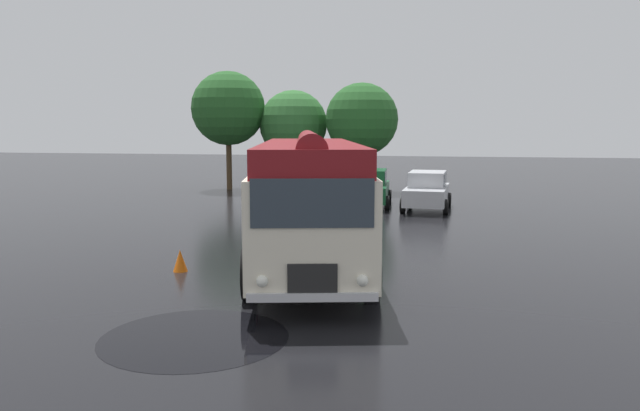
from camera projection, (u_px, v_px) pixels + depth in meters
ground_plane at (329, 264)px, 16.52m from camera, size 120.00×120.00×0.00m
vintage_bus at (309, 194)px, 16.01m from camera, size 4.61×10.38×3.49m
car_near_left at (304, 188)px, 28.12m from camera, size 2.32×4.37×1.66m
car_mid_left at (369, 188)px, 28.22m from camera, size 2.10×4.27×1.66m
car_mid_right at (427, 190)px, 27.01m from camera, size 2.15×4.30×1.66m
tree_far_left at (227, 109)px, 35.23m from camera, size 4.18×4.18×6.70m
tree_left_of_centre at (291, 125)px, 35.59m from camera, size 3.87×3.87×5.65m
tree_centre at (364, 119)px, 34.02m from camera, size 3.98×3.98×5.98m
traffic_cone at (180, 261)px, 15.61m from camera, size 0.36×0.36×0.55m
puddle_patch at (195, 337)px, 10.75m from camera, size 3.26×3.26×0.01m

